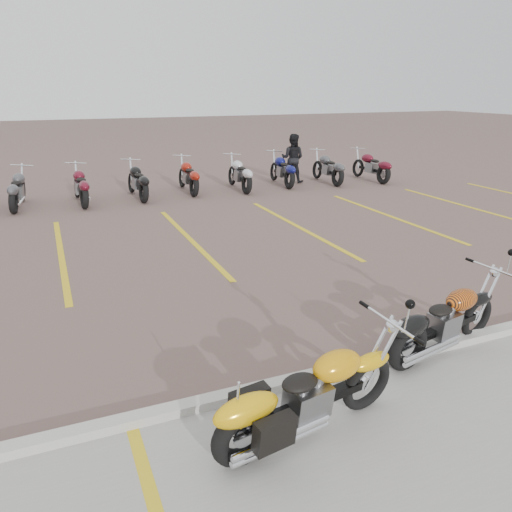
{
  "coord_description": "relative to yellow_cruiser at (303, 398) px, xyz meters",
  "views": [
    {
      "loc": [
        -2.77,
        -6.33,
        3.23
      ],
      "look_at": [
        0.05,
        0.37,
        0.75
      ],
      "focal_mm": 35.0,
      "sensor_mm": 36.0,
      "label": 1
    }
  ],
  "objects": [
    {
      "name": "person_b",
      "position": [
        6.04,
        12.19,
        0.41
      ],
      "size": [
        1.03,
        1.01,
        1.68
      ],
      "primitive_type": "imported",
      "rotation": [
        0.0,
        0.0,
        2.44
      ],
      "color": "black",
      "rests_on": "ground"
    },
    {
      "name": "flame_cruiser",
      "position": [
        2.33,
        0.73,
        -0.02
      ],
      "size": [
        1.98,
        0.53,
        0.82
      ],
      "rotation": [
        0.06,
        0.0,
        0.21
      ],
      "color": "black",
      "rests_on": "ground"
    },
    {
      "name": "ground",
      "position": [
        0.79,
        2.79,
        -0.43
      ],
      "size": [
        100.0,
        100.0,
        0.0
      ],
      "primitive_type": "plane",
      "color": "brown",
      "rests_on": "ground"
    },
    {
      "name": "parking_stripes",
      "position": [
        0.79,
        6.79,
        -0.43
      ],
      "size": [
        38.0,
        5.5,
        0.01
      ],
      "primitive_type": null,
      "color": "gold",
      "rests_on": "ground"
    },
    {
      "name": "curb",
      "position": [
        0.79,
        0.79,
        -0.37
      ],
      "size": [
        60.0,
        0.18,
        0.12
      ],
      "primitive_type": "cube",
      "color": "#ADAAA3",
      "rests_on": "ground"
    },
    {
      "name": "yellow_cruiser",
      "position": [
        0.0,
        0.0,
        0.0
      ],
      "size": [
        2.1,
        0.5,
        0.87
      ],
      "rotation": [
        0.13,
        0.0,
        0.17
      ],
      "color": "black",
      "rests_on": "ground"
    },
    {
      "name": "bg_bike_row",
      "position": [
        -0.34,
        11.68,
        0.12
      ],
      "size": [
        18.85,
        2.02,
        1.1
      ],
      "color": "black",
      "rests_on": "ground"
    }
  ]
}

